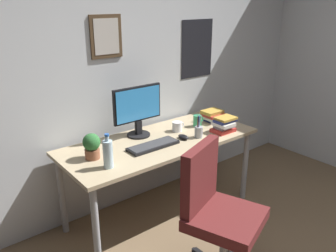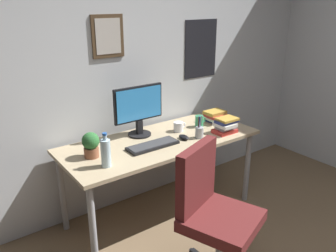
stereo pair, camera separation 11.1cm
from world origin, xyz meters
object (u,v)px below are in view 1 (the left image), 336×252
(coffee_mug_near, at_px, (177,126))
(coffee_mug_far, at_px, (198,121))
(computer_mouse, at_px, (183,137))
(potted_plant, at_px, (92,145))
(keyboard, at_px, (153,146))
(water_bottle, at_px, (108,154))
(monitor, at_px, (138,109))
(office_chair, at_px, (215,207))
(book_stack_right, at_px, (224,125))
(pen_cup, at_px, (199,131))
(book_stack_left, at_px, (213,116))

(coffee_mug_near, bearing_deg, coffee_mug_far, -5.26)
(computer_mouse, xyz_separation_m, potted_plant, (-0.78, 0.13, 0.09))
(keyboard, bearing_deg, water_bottle, -168.51)
(coffee_mug_far, bearing_deg, keyboard, -167.55)
(monitor, xyz_separation_m, water_bottle, (-0.51, -0.37, -0.13))
(office_chair, relative_size, computer_mouse, 8.64)
(office_chair, xyz_separation_m, book_stack_right, (0.70, 0.58, 0.26))
(potted_plant, relative_size, pen_cup, 0.98)
(office_chair, relative_size, water_bottle, 3.76)
(keyboard, xyz_separation_m, book_stack_left, (0.83, 0.14, 0.04))
(coffee_mug_far, height_order, potted_plant, potted_plant)
(office_chair, relative_size, coffee_mug_near, 7.56)
(office_chair, relative_size, book_stack_left, 4.72)
(monitor, distance_m, water_bottle, 0.64)
(keyboard, bearing_deg, potted_plant, 166.60)
(computer_mouse, relative_size, coffee_mug_near, 0.88)
(water_bottle, relative_size, potted_plant, 1.29)
(book_stack_left, bearing_deg, monitor, 169.94)
(coffee_mug_near, relative_size, coffee_mug_far, 1.09)
(monitor, xyz_separation_m, potted_plant, (-0.52, -0.17, -0.13))
(book_stack_left, bearing_deg, pen_cup, -151.56)
(office_chair, bearing_deg, computer_mouse, 65.92)
(monitor, bearing_deg, coffee_mug_near, -20.83)
(coffee_mug_far, xyz_separation_m, potted_plant, (-1.08, -0.02, 0.05))
(office_chair, bearing_deg, book_stack_right, 39.97)
(keyboard, distance_m, book_stack_left, 0.84)
(monitor, height_order, computer_mouse, monitor)
(coffee_mug_far, bearing_deg, monitor, 165.25)
(office_chair, height_order, book_stack_left, office_chair)
(office_chair, bearing_deg, pen_cup, 55.59)
(book_stack_left, bearing_deg, computer_mouse, -162.61)
(pen_cup, bearing_deg, water_bottle, -178.80)
(book_stack_right, bearing_deg, potted_plant, 168.83)
(potted_plant, relative_size, book_stack_right, 0.91)
(keyboard, height_order, coffee_mug_far, coffee_mug_far)
(coffee_mug_near, distance_m, potted_plant, 0.86)
(potted_plant, bearing_deg, water_bottle, -84.65)
(potted_plant, bearing_deg, book_stack_left, 1.35)
(keyboard, xyz_separation_m, book_stack_right, (0.69, -0.12, 0.05))
(book_stack_right, bearing_deg, monitor, 148.17)
(coffee_mug_near, bearing_deg, book_stack_right, -41.26)
(keyboard, distance_m, potted_plant, 0.50)
(office_chair, distance_m, book_stack_right, 0.95)
(office_chair, distance_m, potted_plant, 0.99)
(keyboard, height_order, book_stack_left, book_stack_left)
(monitor, distance_m, potted_plant, 0.57)
(pen_cup, distance_m, book_stack_right, 0.27)
(coffee_mug_near, relative_size, book_stack_right, 0.59)
(monitor, xyz_separation_m, pen_cup, (0.38, -0.36, -0.19))
(coffee_mug_far, bearing_deg, pen_cup, -131.34)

